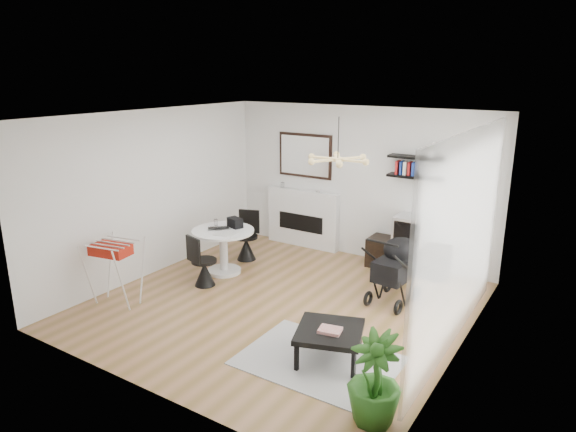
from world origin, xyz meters
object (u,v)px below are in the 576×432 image
Objects in this scene: drying_rack at (115,271)px; stroller at (396,272)px; dining_table at (223,245)px; fireplace at (303,211)px; potted_plant at (375,379)px; tv_console at (407,256)px; coffee_table at (330,333)px; crt_tv at (411,230)px.

drying_rack is 0.90× the size of stroller.
dining_table is 2.86m from stroller.
fireplace is 5.24m from potted_plant.
fireplace is at bearing 175.54° from tv_console.
drying_rack is at bearing -174.43° from coffee_table.
drying_rack is at bearing -104.21° from fireplace.
coffee_table is (2.38, -3.35, -0.33)m from fireplace.
fireplace reaches higher than drying_rack.
dining_table is 3.13m from coffee_table.
potted_plant is at bearing -40.28° from coffee_table.
stroller is at bearing 23.66° from drying_rack.
coffee_table is at bearing 139.72° from potted_plant.
tv_console is 1.29m from stroller.
tv_console is 3.10m from dining_table.
dining_table is (-2.59, -1.74, -0.24)m from crt_tv.
fireplace is at bearing 155.11° from stroller.
tv_console reaches higher than coffee_table.
crt_tv reaches higher than dining_table.
crt_tv is at bearing 33.84° from dining_table.
stroller is (0.27, -1.25, 0.20)m from tv_console.
tv_console is at bearing 107.56° from stroller.
dining_table is 4.25m from potted_plant.
coffee_table is at bearing -27.51° from dining_table.
coffee_table is (-0.05, -1.94, -0.10)m from stroller.
crt_tv is 1.29m from stroller.
fireplace reaches higher than coffee_table.
tv_console is at bearing 34.31° from dining_table.
dining_table is 1.08× the size of drying_rack.
potted_plant is at bearing -74.91° from crt_tv.
fireplace is 2.32× the size of potted_plant.
crt_tv is 0.49× the size of stroller.
tv_console is 4.68m from drying_rack.
tv_console is (2.16, -0.17, -0.43)m from fireplace.
coffee_table is (2.77, -1.44, -0.14)m from dining_table.
tv_console is 2.57× the size of crt_tv.
potted_plant is at bearing -74.37° from tv_console.
stroller is at bearing 88.55° from coffee_table.
stroller reaches higher than crt_tv.
dining_table is at bearing 149.06° from potted_plant.
stroller is at bearing 9.93° from dining_table.
tv_console is at bearing 105.63° from potted_plant.
dining_table is (-2.55, -1.74, 0.24)m from tv_console.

